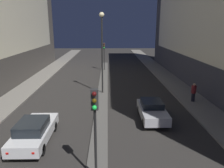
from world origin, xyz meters
name	(u,v)px	position (x,y,z in m)	size (l,w,h in m)	color
median_strip	(103,89)	(0.00, 19.08, 0.05)	(1.08, 36.17, 0.10)	#56544F
traffic_light_near	(95,115)	(0.00, 4.31, 3.24)	(0.32, 0.42, 4.27)	black
traffic_light_mid	(104,50)	(0.00, 30.02, 3.24)	(0.32, 0.42, 4.27)	black
street_lamp	(102,41)	(0.00, 17.71, 5.48)	(0.49, 0.49, 8.12)	black
car_left_lane	(34,131)	(-3.91, 7.70, 0.77)	(1.87, 4.65, 1.52)	silver
car_right_lane	(152,110)	(3.91, 10.98, 0.74)	(1.81, 4.12, 1.43)	#B2B2B7
pedestrian_on_right_sidewalk	(194,92)	(8.47, 14.69, 1.03)	(0.43, 0.43, 1.74)	black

